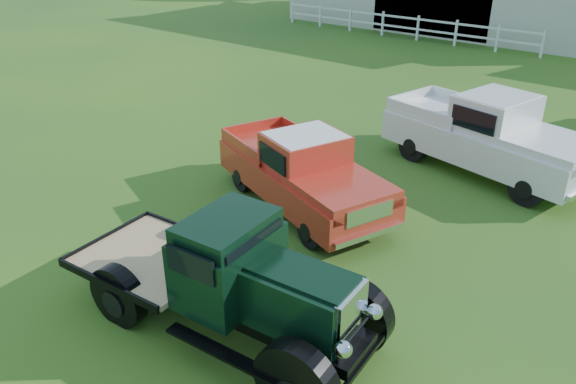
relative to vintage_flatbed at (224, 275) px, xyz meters
The scene contains 5 objects.
ground 2.01m from the vintage_flatbed, 129.35° to the left, with size 120.00×120.00×0.00m, color #294E1F.
fence_rail 23.23m from the vintage_flatbed, 113.11° to the left, with size 14.20×0.16×1.20m, color white, non-canonical shape.
vintage_flatbed is the anchor object (origin of this frame).
red_pickup 4.17m from the vintage_flatbed, 112.36° to the left, with size 4.67×1.79×1.70m, color red, non-canonical shape.
white_pickup 8.17m from the vintage_flatbed, 85.24° to the left, with size 5.17×2.01×1.90m, color silver, non-canonical shape.
Camera 1 is at (6.13, -5.98, 5.69)m, focal length 35.00 mm.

